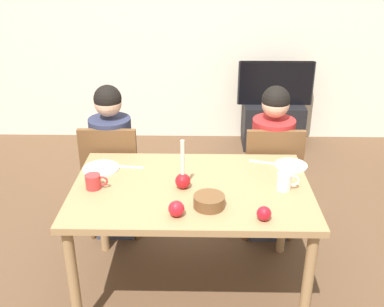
{
  "coord_description": "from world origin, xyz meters",
  "views": [
    {
      "loc": [
        0.05,
        -2.34,
        2.06
      ],
      "look_at": [
        0.0,
        0.2,
        0.87
      ],
      "focal_mm": 42.53,
      "sensor_mm": 36.0,
      "label": 1
    }
  ],
  "objects": [
    {
      "name": "ground_plane",
      "position": [
        0.0,
        0.0,
        0.0
      ],
      "size": [
        7.68,
        7.68,
        0.0
      ],
      "primitive_type": "plane",
      "color": "brown"
    },
    {
      "name": "back_wall",
      "position": [
        0.0,
        2.6,
        1.3
      ],
      "size": [
        6.4,
        0.1,
        2.6
      ],
      "primitive_type": "cube",
      "color": "beige",
      "rests_on": "ground"
    },
    {
      "name": "dining_table",
      "position": [
        0.0,
        0.0,
        0.67
      ],
      "size": [
        1.4,
        0.9,
        0.75
      ],
      "color": "#99754C",
      "rests_on": "ground"
    },
    {
      "name": "chair_left",
      "position": [
        -0.59,
        0.61,
        0.51
      ],
      "size": [
        0.4,
        0.4,
        0.9
      ],
      "color": "brown",
      "rests_on": "ground"
    },
    {
      "name": "chair_right",
      "position": [
        0.57,
        0.61,
        0.51
      ],
      "size": [
        0.4,
        0.4,
        0.9
      ],
      "color": "brown",
      "rests_on": "ground"
    },
    {
      "name": "person_left_child",
      "position": [
        -0.59,
        0.64,
        0.57
      ],
      "size": [
        0.3,
        0.3,
        1.17
      ],
      "color": "#33384C",
      "rests_on": "ground"
    },
    {
      "name": "person_right_child",
      "position": [
        0.57,
        0.64,
        0.57
      ],
      "size": [
        0.3,
        0.3,
        1.17
      ],
      "color": "#33384C",
      "rests_on": "ground"
    },
    {
      "name": "tv_stand",
      "position": [
        0.84,
        2.3,
        0.24
      ],
      "size": [
        0.64,
        0.4,
        0.48
      ],
      "primitive_type": "cube",
      "color": "black",
      "rests_on": "ground"
    },
    {
      "name": "tv",
      "position": [
        0.84,
        2.3,
        0.71
      ],
      "size": [
        0.79,
        0.05,
        0.46
      ],
      "color": "black",
      "rests_on": "tv_stand"
    },
    {
      "name": "candle_centerpiece",
      "position": [
        -0.05,
        -0.02,
        0.81
      ],
      "size": [
        0.09,
        0.09,
        0.3
      ],
      "color": "red",
      "rests_on": "dining_table"
    },
    {
      "name": "plate_left",
      "position": [
        -0.58,
        0.21,
        0.76
      ],
      "size": [
        0.23,
        0.23,
        0.01
      ],
      "primitive_type": "cylinder",
      "color": "white",
      "rests_on": "dining_table"
    },
    {
      "name": "plate_right",
      "position": [
        0.63,
        0.28,
        0.76
      ],
      "size": [
        0.2,
        0.2,
        0.01
      ],
      "primitive_type": "cylinder",
      "color": "white",
      "rests_on": "dining_table"
    },
    {
      "name": "mug_left",
      "position": [
        -0.57,
        -0.03,
        0.79
      ],
      "size": [
        0.13,
        0.09,
        0.09
      ],
      "color": "#B72D2D",
      "rests_on": "dining_table"
    },
    {
      "name": "mug_right",
      "position": [
        0.54,
        -0.02,
        0.8
      ],
      "size": [
        0.13,
        0.08,
        0.1
      ],
      "color": "silver",
      "rests_on": "dining_table"
    },
    {
      "name": "fork_left",
      "position": [
        -0.4,
        0.24,
        0.75
      ],
      "size": [
        0.18,
        0.03,
        0.01
      ],
      "primitive_type": "cube",
      "rotation": [
        0.0,
        0.0,
        -0.09
      ],
      "color": "silver",
      "rests_on": "dining_table"
    },
    {
      "name": "fork_right",
      "position": [
        0.46,
        0.32,
        0.75
      ],
      "size": [
        0.18,
        0.06,
        0.01
      ],
      "primitive_type": "cube",
      "rotation": [
        0.0,
        0.0,
        -0.27
      ],
      "color": "silver",
      "rests_on": "dining_table"
    },
    {
      "name": "bowl_walnuts",
      "position": [
        0.1,
        -0.22,
        0.78
      ],
      "size": [
        0.17,
        0.17,
        0.07
      ],
      "primitive_type": "cylinder",
      "color": "brown",
      "rests_on": "dining_table"
    },
    {
      "name": "apple_near_candle",
      "position": [
        -0.07,
        -0.32,
        0.79
      ],
      "size": [
        0.09,
        0.09,
        0.09
      ],
      "primitive_type": "sphere",
      "color": "red",
      "rests_on": "dining_table"
    },
    {
      "name": "apple_by_left_plate",
      "position": [
        0.38,
        -0.35,
        0.79
      ],
      "size": [
        0.08,
        0.08,
        0.08
      ],
      "primitive_type": "sphere",
      "color": "#AE1420",
      "rests_on": "dining_table"
    }
  ]
}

